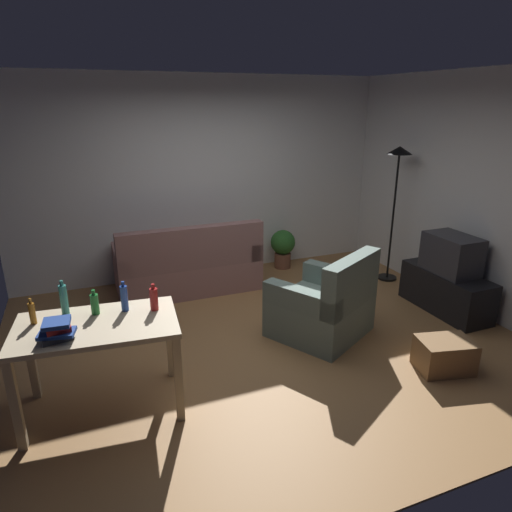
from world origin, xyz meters
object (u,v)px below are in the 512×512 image
at_px(couch, 189,268).
at_px(bottle_tall, 64,299).
at_px(armchair, 325,306).
at_px(bottle_amber, 32,313).
at_px(tv, 452,254).
at_px(bottle_blue, 124,298).
at_px(tv_stand, 446,291).
at_px(storage_box, 444,355).
at_px(torchiere_lamp, 397,177).
at_px(book_stack, 57,331).
at_px(desk, 98,336).
at_px(potted_plant, 283,246).
at_px(bottle_green, 95,304).
at_px(bottle_red, 154,299).

distance_m(couch, bottle_tall, 2.41).
relative_size(armchair, bottle_amber, 5.79).
xyz_separation_m(tv, bottle_blue, (-3.63, -0.25, 0.17)).
bearing_deg(bottle_tall, bottle_amber, -158.50).
bearing_deg(bottle_amber, couch, 49.92).
xyz_separation_m(tv_stand, tv, (0.00, 0.00, 0.46)).
relative_size(storage_box, bottle_tall, 1.70).
xyz_separation_m(torchiere_lamp, armchair, (-1.62, -1.06, -1.09)).
bearing_deg(book_stack, desk, 30.70).
distance_m(couch, potted_plant, 1.53).
xyz_separation_m(tv, desk, (-3.87, -0.40, -0.05)).
xyz_separation_m(couch, tv, (2.66, -1.72, 0.39)).
bearing_deg(armchair, bottle_blue, -21.47).
distance_m(tv, bottle_amber, 4.31).
distance_m(bottle_blue, book_stack, 0.58).
height_order(desk, bottle_amber, bottle_amber).
bearing_deg(storage_box, potted_plant, 94.46).
bearing_deg(tv, book_stack, 97.65).
bearing_deg(couch, tv_stand, 147.13).
distance_m(storage_box, bottle_green, 3.10).
xyz_separation_m(potted_plant, book_stack, (-2.96, -2.59, 0.50)).
relative_size(couch, desk, 1.43).
bearing_deg(bottle_green, desk, -92.78).
bearing_deg(bottle_tall, potted_plant, 36.77).
bearing_deg(tv_stand, torchiere_lamp, 0.00).
relative_size(couch, potted_plant, 3.16).
xyz_separation_m(torchiere_lamp, potted_plant, (-1.17, 0.96, -1.08)).
bearing_deg(bottle_amber, bottle_blue, -2.03).
bearing_deg(tv, couch, 57.17).
height_order(couch, armchair, same).
xyz_separation_m(tv_stand, torchiere_lamp, (0.00, 1.08, 1.17)).
height_order(bottle_blue, book_stack, bottle_blue).
height_order(potted_plant, bottle_green, bottle_green).
relative_size(torchiere_lamp, desk, 1.44).
bearing_deg(desk, armchair, 15.93).
distance_m(potted_plant, armchair, 2.06).
bearing_deg(tv, bottle_green, 93.44).
xyz_separation_m(tv, bottle_tall, (-4.08, -0.14, 0.19)).
relative_size(tv_stand, bottle_red, 4.92).
bearing_deg(bottle_amber, storage_box, -12.51).
bearing_deg(tv_stand, desk, 95.90).
bearing_deg(torchiere_lamp, bottle_tall, -163.36).
xyz_separation_m(couch, bottle_blue, (-0.97, -1.97, 0.56)).
bearing_deg(armchair, tv_stand, 150.15).
xyz_separation_m(torchiere_lamp, storage_box, (-0.93, -2.05, -1.26)).
bearing_deg(bottle_red, torchiere_lamp, 22.38).
bearing_deg(storage_box, bottle_tall, 165.12).
height_order(potted_plant, armchair, armchair).
xyz_separation_m(bottle_green, book_stack, (-0.27, -0.32, -0.02)).
height_order(tv_stand, torchiere_lamp, torchiere_lamp).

